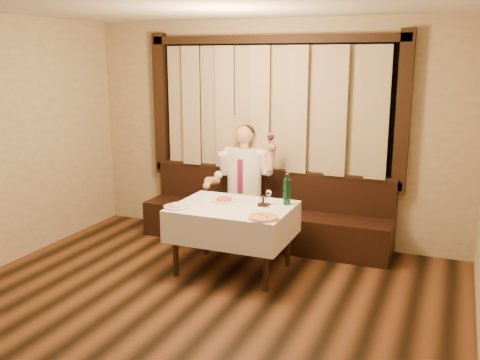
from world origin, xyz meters
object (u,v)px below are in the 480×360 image
at_px(pizza, 264,218).
at_px(cruet_caddy, 263,203).
at_px(green_bottle, 287,191).
at_px(seated_man, 243,177).
at_px(pasta_red, 224,198).
at_px(pasta_cream, 177,204).
at_px(banquette, 264,219).
at_px(dining_table, 233,215).

xyz_separation_m(pizza, cruet_caddy, (-0.16, 0.43, 0.03)).
bearing_deg(cruet_caddy, green_bottle, 29.89).
bearing_deg(seated_man, green_bottle, -40.13).
xyz_separation_m(pasta_red, pasta_cream, (-0.37, -0.42, -0.00)).
bearing_deg(banquette, cruet_caddy, -71.31).
relative_size(pasta_cream, seated_man, 0.19).
bearing_deg(seated_man, pasta_cream, -102.06).
height_order(pizza, cruet_caddy, cruet_caddy).
bearing_deg(pasta_cream, dining_table, 29.62).
xyz_separation_m(cruet_caddy, seated_man, (-0.58, 0.84, 0.07)).
distance_m(dining_table, seated_man, 0.99).
xyz_separation_m(pizza, pasta_red, (-0.64, 0.46, 0.03)).
bearing_deg(cruet_caddy, pizza, -76.75).
bearing_deg(cruet_caddy, pasta_cream, -162.17).
bearing_deg(banquette, pizza, -70.69).
distance_m(dining_table, cruet_caddy, 0.36).
relative_size(pasta_red, green_bottle, 0.82).
bearing_deg(banquette, dining_table, -90.00).
relative_size(pasta_cream, green_bottle, 0.79).
bearing_deg(dining_table, banquette, 90.00).
xyz_separation_m(green_bottle, seated_man, (-0.80, 0.67, -0.04)).
distance_m(pizza, pasta_red, 0.79).
bearing_deg(pasta_red, pizza, -35.53).
bearing_deg(green_bottle, cruet_caddy, -142.73).
height_order(pasta_cream, cruet_caddy, cruet_caddy).
relative_size(pizza, seated_man, 0.21).
height_order(pasta_cream, green_bottle, green_bottle).
relative_size(pasta_red, seated_man, 0.19).
relative_size(dining_table, seated_man, 0.84).
relative_size(pizza, green_bottle, 0.89).
height_order(pasta_red, pasta_cream, pasta_red).
bearing_deg(banquette, pasta_cream, -111.81).
relative_size(banquette, green_bottle, 9.07).
distance_m(banquette, green_bottle, 1.10).
height_order(pasta_cream, seated_man, seated_man).
relative_size(banquette, seated_man, 2.12).
bearing_deg(seated_man, dining_table, -74.04).
distance_m(pasta_red, pasta_cream, 0.56).
height_order(cruet_caddy, seated_man, seated_man).
height_order(dining_table, pasta_cream, pasta_cream).
bearing_deg(pasta_red, seated_man, 97.29).
height_order(dining_table, cruet_caddy, cruet_caddy).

